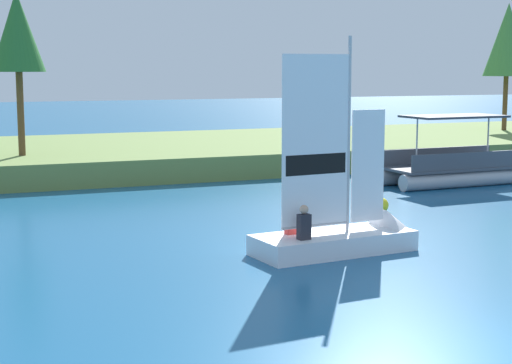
% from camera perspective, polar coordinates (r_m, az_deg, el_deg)
% --- Properties ---
extents(shore_bank, '(80.00, 12.99, 0.96)m').
position_cam_1_polar(shore_bank, '(36.67, -9.49, 1.87)').
color(shore_bank, olive).
rests_on(shore_bank, ground).
extents(shoreline_tree_midright, '(2.04, 2.04, 6.28)m').
position_cam_1_polar(shoreline_tree_midright, '(32.67, -16.39, 10.02)').
color(shoreline_tree_midright, brown).
rests_on(shoreline_tree_midright, shore_bank).
extents(shoreline_tree_right, '(2.53, 2.53, 6.84)m').
position_cam_1_polar(shoreline_tree_right, '(46.44, 17.24, 9.49)').
color(shoreline_tree_right, brown).
rests_on(shoreline_tree_right, shore_bank).
extents(sailboat, '(4.44, 1.86, 5.50)m').
position_cam_1_polar(sailboat, '(19.61, 7.07, -3.58)').
color(sailboat, white).
rests_on(sailboat, ground).
extents(pontoon_boat, '(5.50, 2.30, 2.59)m').
position_cam_1_polar(pontoon_boat, '(31.23, 13.60, 0.99)').
color(pontoon_boat, '#B2B2B7').
rests_on(pontoon_boat, ground).
extents(channel_buoy, '(0.46, 0.46, 0.46)m').
position_cam_1_polar(channel_buoy, '(24.73, 8.75, -1.62)').
color(channel_buoy, yellow).
rests_on(channel_buoy, ground).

